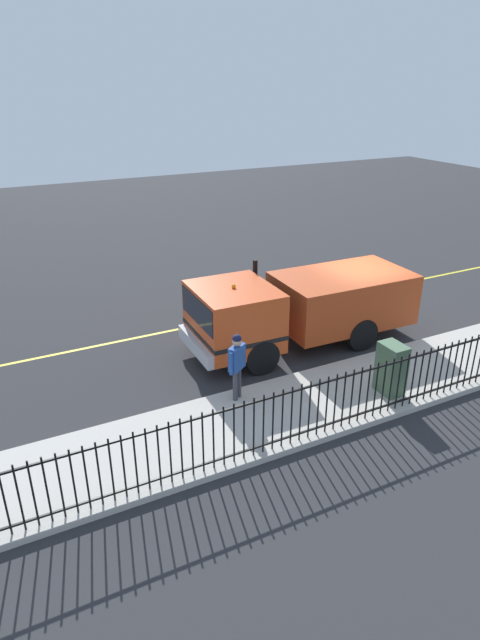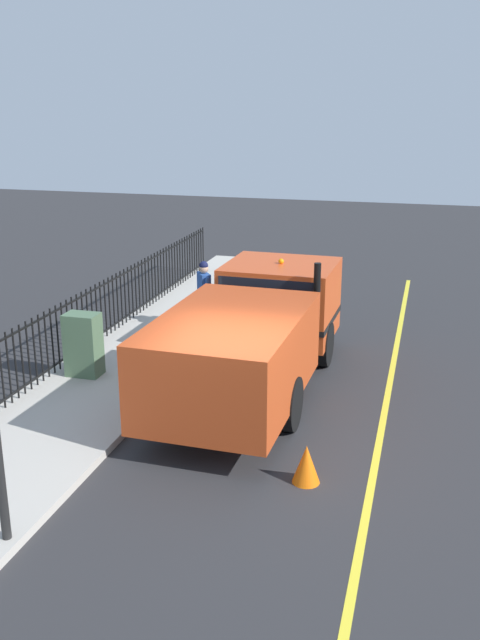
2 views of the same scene
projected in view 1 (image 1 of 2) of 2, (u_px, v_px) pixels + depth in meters
The scene contains 8 objects.
ground_plane at pixel (358, 324), 17.26m from camera, with size 60.67×60.67×0.00m, color #2B2B2D.
sidewalk_slab at pixel (435, 367), 14.55m from camera, with size 2.67×27.58×0.13m, color #B7B2A8.
lane_marking at pixel (318, 300), 19.06m from camera, with size 0.12×24.82×0.01m, color yellow.
work_truck at pixel (294, 306), 15.35m from camera, with size 2.53×6.81×2.43m.
worker_standing at pixel (237, 360), 12.57m from camera, with size 0.45×0.53×1.70m.
iron_fence at pixel (474, 360), 13.31m from camera, with size 0.04×23.48×1.38m.
utility_cabinet at pixel (391, 369), 13.00m from camera, with size 0.68×0.47×1.29m, color #4C6B4C.
traffic_cone at pixel (351, 298), 18.44m from camera, with size 0.42×0.42×0.60m, color orange.
Camera 1 is at (12.28, -10.49, 7.18)m, focal length 30.23 mm.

